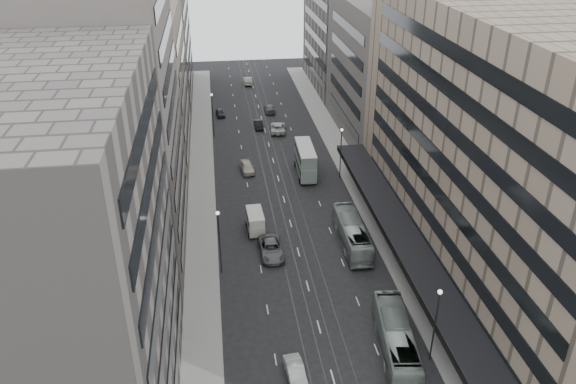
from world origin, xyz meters
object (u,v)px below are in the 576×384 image
double_decker (305,160)px  panel_van (255,221)px  sedan_2 (271,249)px  sedan_1 (296,373)px  bus_far (352,233)px  bus_near (396,339)px

double_decker → panel_van: 18.72m
double_decker → sedan_2: double_decker is taller
double_decker → sedan_1: bearing=-98.9°
bus_far → sedan_1: bus_far is taller
bus_near → double_decker: size_ratio=1.37×
bus_near → bus_far: 19.43m
sedan_1 → bus_near: bearing=6.7°
double_decker → sedan_1: (-7.90, -42.50, -1.87)m
bus_near → sedan_2: 21.13m
bus_far → double_decker: 21.24m
bus_near → panel_van: bus_near is taller
bus_far → sedan_1: (-10.41, -21.43, -0.94)m
bus_near → sedan_2: (-10.04, 18.57, -0.85)m
bus_near → panel_van: 26.91m
double_decker → panel_van: double_decker is taller
panel_van → sedan_2: size_ratio=0.77×
bus_far → sedan_1: 23.84m
bus_far → bus_near: bearing=90.0°
bus_far → panel_van: bearing=-21.3°
bus_near → double_decker: 40.57m
double_decker → sedan_2: 23.37m
panel_van → double_decker: bearing=57.8°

